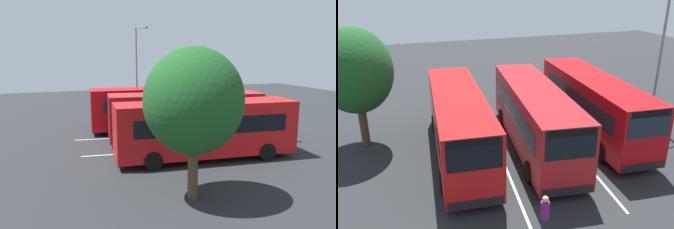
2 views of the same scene
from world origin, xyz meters
TOP-DOWN VIEW (x-y plane):
  - ground_plane at (0.00, 0.00)m, footprint 69.08×69.08m
  - bus_far_left at (-0.09, -4.11)m, footprint 10.77×3.39m
  - bus_center_left at (0.33, -0.09)m, footprint 10.82×3.86m
  - bus_center_right at (-0.33, 3.94)m, footprint 10.76×3.38m
  - pedestrian at (7.16, -2.63)m, footprint 0.45×0.45m
  - street_lamp at (-0.84, 8.52)m, footprint 0.44×2.70m
  - depot_tree at (-3.04, -8.84)m, footprint 4.28×3.85m
  - lane_stripe_outer_left at (0.00, -2.04)m, footprint 13.99×1.90m
  - lane_stripe_inner_left at (0.00, 2.04)m, footprint 13.99×1.90m

SIDE VIEW (x-z plane):
  - ground_plane at x=0.00m, z-range 0.00..0.00m
  - lane_stripe_outer_left at x=0.00m, z-range 0.00..0.01m
  - lane_stripe_inner_left at x=0.00m, z-range 0.00..0.01m
  - pedestrian at x=7.16m, z-range 0.17..1.96m
  - bus_far_left at x=-0.09m, z-range 0.17..3.58m
  - bus_center_left at x=0.33m, z-range 0.17..3.58m
  - bus_center_right at x=-0.33m, z-range 0.17..3.58m
  - depot_tree at x=-3.04m, z-range 0.98..7.47m
  - street_lamp at x=-0.84m, z-range 0.62..8.98m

